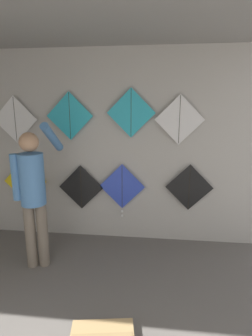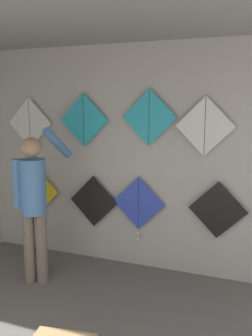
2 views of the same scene
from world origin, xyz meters
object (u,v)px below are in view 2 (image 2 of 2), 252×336
at_px(shopkeeper, 34,197).
at_px(kite_1, 94,201).
at_px(kite_6, 149,117).
at_px(kite_7, 205,126).
at_px(kite_4, 30,123).
at_px(kite_3, 218,210).
at_px(kite_2, 138,205).
at_px(kite_5, 84,120).
at_px(kite_0, 37,192).

distance_m(shopkeeper, kite_1, 0.91).
xyz_separation_m(kite_6, kite_7, (0.67, 0.00, -0.09)).
relative_size(shopkeeper, kite_1, 2.67).
height_order(kite_4, kite_7, kite_7).
distance_m(shopkeeper, kite_4, 1.28).
relative_size(kite_3, kite_7, 1.00).
xyz_separation_m(kite_2, kite_5, (-0.75, 0.00, 1.05)).
distance_m(kite_0, kite_6, 1.96).
relative_size(kite_0, kite_2, 1.00).
bearing_deg(kite_5, kite_6, 0.00).
relative_size(kite_2, kite_5, 1.20).
relative_size(kite_0, kite_6, 1.20).
xyz_separation_m(kite_2, kite_3, (0.98, 0.00, 0.04)).
relative_size(kite_5, kite_6, 1.00).
xyz_separation_m(shopkeeper, kite_0, (-0.53, 0.81, -0.18)).
distance_m(kite_0, kite_3, 2.49).
distance_m(kite_3, kite_7, 0.98).
bearing_deg(shopkeeper, kite_6, 19.28).
bearing_deg(kite_2, kite_0, 180.00).
bearing_deg(kite_1, kite_4, 180.00).
distance_m(shopkeeper, kite_7, 2.11).
relative_size(kite_3, kite_6, 1.00).
bearing_deg(kite_7, shopkeeper, -155.53).
xyz_separation_m(kite_3, kite_7, (-0.18, 0.00, 0.96)).
bearing_deg(kite_5, kite_3, 0.00).
distance_m(kite_0, kite_7, 2.51).
distance_m(kite_0, kite_1, 0.89).
bearing_deg(kite_3, kite_2, -179.97).
bearing_deg(kite_4, kite_7, 0.00).
xyz_separation_m(shopkeeper, kite_5, (0.23, 0.81, 0.84)).
distance_m(kite_1, kite_2, 0.63).
height_order(kite_0, kite_6, kite_6).
height_order(kite_0, kite_1, kite_0).
bearing_deg(shopkeeper, kite_4, 109.94).
relative_size(kite_3, kite_5, 1.00).
relative_size(kite_2, kite_4, 1.20).
distance_m(kite_3, kite_4, 2.73).
bearing_deg(kite_6, shopkeeper, -143.93).
xyz_separation_m(kite_0, kite_4, (-0.07, 0.00, 0.96)).
height_order(kite_1, kite_3, kite_3).
height_order(kite_6, kite_7, kite_6).
bearing_deg(kite_3, kite_4, 180.00).
relative_size(shopkeeper, kite_4, 2.67).
xyz_separation_m(kite_0, kite_5, (0.76, 0.00, 1.02)).
bearing_deg(kite_2, kite_4, 179.98).
relative_size(kite_0, kite_5, 1.20).
height_order(kite_0, kite_5, kite_5).
height_order(kite_5, kite_6, kite_6).
height_order(kite_2, kite_7, kite_7).
height_order(kite_0, kite_2, kite_0).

